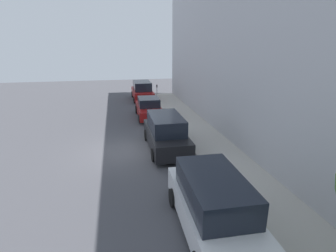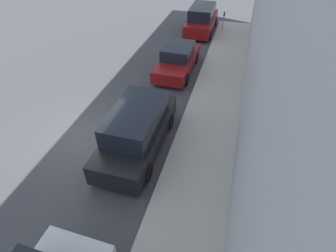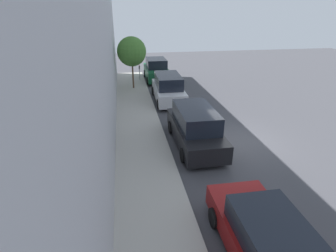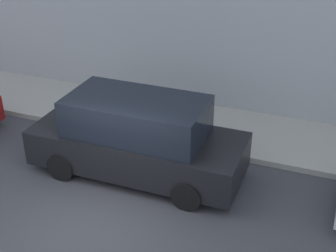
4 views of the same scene
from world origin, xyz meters
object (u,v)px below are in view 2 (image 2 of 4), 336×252
Objects in this scene: parked_minivan_fifth at (202,19)px; parking_meter_far at (224,18)px; parked_minivan_third at (137,129)px; parked_sedan_fourth at (178,60)px.

parking_meter_far is (1.63, 0.48, 0.05)m from parked_minivan_fifth.
parked_minivan_fifth is (0.14, 13.59, 0.00)m from parked_minivan_third.
parked_sedan_fourth is at bearing -91.69° from parked_minivan_fifth.
parked_minivan_fifth is 1.70m from parking_meter_far.
parking_meter_far is at bearing 75.99° from parked_sedan_fourth.
parked_sedan_fourth is at bearing 90.52° from parked_minivan_third.
parked_minivan_fifth is at bearing 88.31° from parked_sedan_fourth.
parked_minivan_fifth reaches higher than parked_sedan_fourth.
parked_minivan_third is at bearing -97.16° from parking_meter_far.
parked_minivan_third and parked_minivan_fifth have the same top height.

